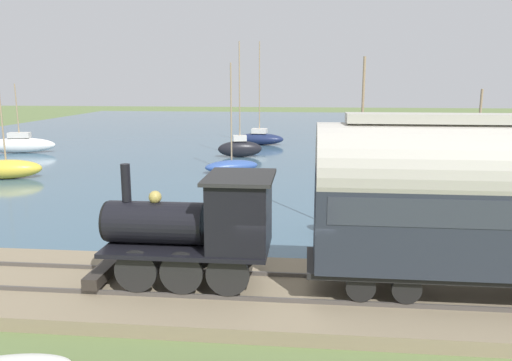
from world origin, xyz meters
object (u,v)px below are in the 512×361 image
at_px(sailboat_white, 20,144).
at_px(sailboat_gray, 358,220).
at_px(sailboat_red, 471,217).
at_px(rowboat_off_pier, 395,202).
at_px(sailboat_navy, 259,138).
at_px(sailboat_black, 240,148).
at_px(sailboat_blue, 232,165).
at_px(passenger_coach, 488,198).
at_px(steam_locomotive, 202,222).
at_px(rowboat_far_out, 245,195).
at_px(sailboat_yellow, 7,169).

xyz_separation_m(sailboat_white, sailboat_gray, (-20.58, -26.24, -0.01)).
height_order(sailboat_red, rowboat_off_pier, sailboat_red).
xyz_separation_m(sailboat_navy, sailboat_red, (-26.10, -11.43, -0.19)).
bearing_deg(sailboat_red, sailboat_gray, 112.53).
height_order(sailboat_white, sailboat_gray, sailboat_gray).
relative_size(sailboat_black, sailboat_blue, 1.25).
height_order(passenger_coach, rowboat_off_pier, passenger_coach).
bearing_deg(steam_locomotive, sailboat_blue, 6.23).
bearing_deg(sailboat_white, sailboat_gray, -138.64).
bearing_deg(sailboat_gray, sailboat_red, -45.01).
bearing_deg(sailboat_navy, sailboat_blue, -176.61).
relative_size(sailboat_black, sailboat_red, 1.57).
height_order(rowboat_far_out, rowboat_off_pier, rowboat_far_out).
bearing_deg(sailboat_red, sailboat_black, 35.35).
distance_m(steam_locomotive, rowboat_far_out, 11.84).
distance_m(sailboat_navy, rowboat_off_pier, 24.55).
bearing_deg(sailboat_gray, steam_locomotive, 165.03).
xyz_separation_m(sailboat_white, sailboat_navy, (7.40, -19.69, -0.06)).
bearing_deg(sailboat_navy, sailboat_black, 179.32).
bearing_deg(passenger_coach, rowboat_off_pier, 1.69).
bearing_deg(steam_locomotive, sailboat_gray, -38.86).
distance_m(sailboat_black, rowboat_off_pier, 17.87).
bearing_deg(rowboat_off_pier, passenger_coach, -120.79).
xyz_separation_m(sailboat_yellow, sailboat_blue, (3.52, -13.73, -0.16)).
distance_m(sailboat_gray, rowboat_far_out, 7.63).
relative_size(sailboat_white, rowboat_off_pier, 2.17).
bearing_deg(sailboat_blue, steam_locomotive, 160.21).
distance_m(sailboat_navy, sailboat_red, 28.49).
xyz_separation_m(sailboat_black, sailboat_navy, (7.88, -0.82, -0.12)).
xyz_separation_m(sailboat_gray, sailboat_blue, (13.36, 7.03, -0.22)).
bearing_deg(sailboat_yellow, sailboat_black, -68.82).
bearing_deg(passenger_coach, sailboat_red, -15.85).
bearing_deg(sailboat_blue, passenger_coach, -179.64).
distance_m(sailboat_white, sailboat_gray, 33.35).
bearing_deg(sailboat_red, rowboat_off_pier, 40.51).
height_order(sailboat_white, sailboat_blue, sailboat_blue).
bearing_deg(sailboat_white, sailboat_red, -131.53).
bearing_deg(sailboat_blue, rowboat_far_out, 167.41).
bearing_deg(steam_locomotive, sailboat_yellow, 44.87).
bearing_deg(rowboat_off_pier, steam_locomotive, -155.29).
bearing_deg(sailboat_black, rowboat_far_out, 177.11).
bearing_deg(passenger_coach, sailboat_black, 20.88).
bearing_deg(sailboat_black, sailboat_gray, -171.36).
bearing_deg(sailboat_black, sailboat_navy, -17.46).
distance_m(passenger_coach, sailboat_navy, 35.36).
distance_m(sailboat_black, sailboat_blue, 6.76).
xyz_separation_m(sailboat_white, sailboat_blue, (-7.22, -19.21, -0.23)).
xyz_separation_m(sailboat_gray, sailboat_navy, (27.98, 6.54, -0.06)).
relative_size(sailboat_white, sailboat_blue, 0.83).
relative_size(sailboat_yellow, sailboat_blue, 1.17).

